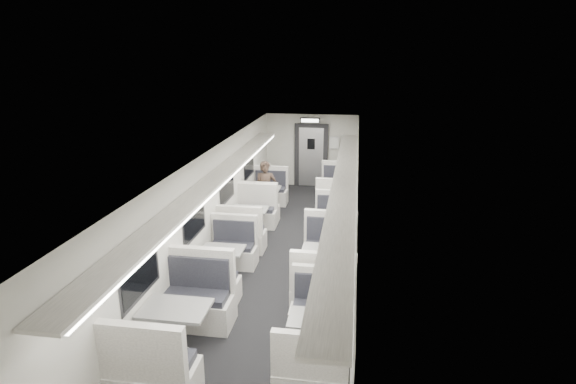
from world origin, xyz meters
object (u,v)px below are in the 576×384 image
(booth_left_a, at_px, (265,200))
(passenger, at_px, (266,191))
(booth_left_d, at_px, (177,332))
(booth_right_d, at_px, (316,338))
(booth_right_a, at_px, (338,196))
(booth_left_b, at_px, (250,222))
(booth_right_b, at_px, (333,231))
(booth_right_c, at_px, (327,268))
(exit_sign, at_px, (310,120))
(booth_left_c, at_px, (223,265))
(vestibule_door, at_px, (311,156))

(booth_left_a, distance_m, passenger, 0.67)
(booth_left_d, height_order, booth_right_d, booth_left_d)
(booth_right_a, relative_size, booth_right_d, 1.12)
(booth_left_b, height_order, booth_right_b, booth_left_b)
(booth_right_c, distance_m, passenger, 3.97)
(booth_left_b, height_order, booth_right_c, booth_right_c)
(booth_left_d, xyz_separation_m, booth_right_a, (2.00, 6.96, -0.03))
(booth_left_a, distance_m, exit_sign, 3.14)
(booth_left_c, bearing_deg, booth_right_a, 66.76)
(passenger, distance_m, exit_sign, 3.28)
(booth_right_b, bearing_deg, booth_left_c, -133.77)
(passenger, bearing_deg, booth_right_d, -80.09)
(booth_left_c, xyz_separation_m, booth_left_d, (0.00, -2.30, 0.06))
(booth_left_b, bearing_deg, booth_left_a, 90.00)
(booth_left_c, bearing_deg, booth_right_d, -45.66)
(booth_right_c, relative_size, vestibule_door, 1.06)
(passenger, height_order, vestibule_door, vestibule_door)
(passenger, relative_size, vestibule_door, 0.75)
(booth_right_c, bearing_deg, vestibule_door, 98.41)
(booth_left_b, height_order, booth_left_c, booth_left_b)
(booth_left_a, relative_size, booth_left_b, 0.99)
(passenger, bearing_deg, booth_left_b, -104.19)
(booth_left_d, relative_size, passenger, 1.49)
(booth_left_a, height_order, passenger, passenger)
(booth_left_d, height_order, exit_sign, exit_sign)
(booth_left_d, xyz_separation_m, booth_right_c, (2.00, 2.40, -0.02))
(booth_right_b, relative_size, vestibule_door, 0.94)
(booth_right_d, relative_size, vestibule_door, 0.93)
(booth_left_c, distance_m, booth_right_b, 2.89)
(booth_left_b, height_order, vestibule_door, vestibule_door)
(booth_left_d, relative_size, booth_right_d, 1.20)
(booth_right_b, bearing_deg, exit_sign, 103.16)
(passenger, bearing_deg, exit_sign, 64.17)
(booth_left_b, bearing_deg, exit_sign, 76.26)
(booth_left_c, xyz_separation_m, booth_right_a, (2.00, 4.66, 0.04))
(booth_left_c, relative_size, booth_right_a, 0.91)
(booth_left_b, xyz_separation_m, booth_right_d, (2.00, -4.32, -0.02))
(booth_left_c, bearing_deg, booth_left_a, 90.00)
(booth_right_c, bearing_deg, booth_left_b, 132.50)
(booth_right_b, height_order, passenger, passenger)
(booth_left_c, distance_m, booth_right_c, 2.00)
(booth_right_a, distance_m, exit_sign, 2.73)
(booth_left_b, xyz_separation_m, booth_right_b, (2.00, -0.19, -0.02))
(booth_right_a, height_order, vestibule_door, vestibule_door)
(booth_right_b, bearing_deg, booth_left_a, 135.16)
(booth_right_d, bearing_deg, booth_right_a, 90.00)
(booth_left_b, xyz_separation_m, booth_left_c, (0.00, -2.27, -0.01))
(booth_right_b, distance_m, booth_right_c, 2.00)
(booth_right_d, height_order, passenger, passenger)
(vestibule_door, bearing_deg, booth_left_d, -96.23)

